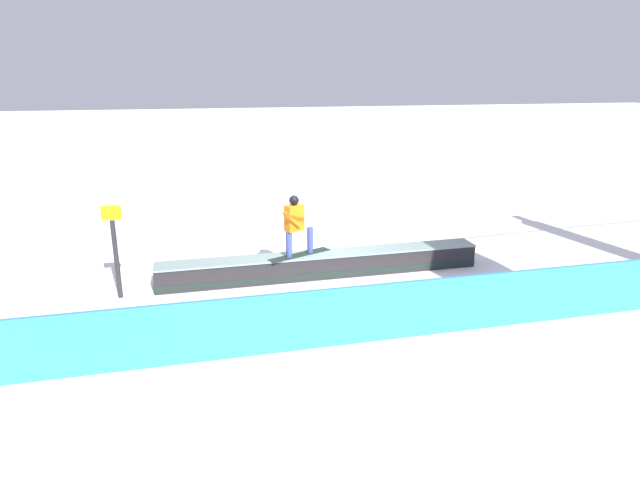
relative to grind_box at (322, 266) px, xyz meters
The scene contains 5 objects.
ground_plane 0.26m from the grind_box, ahead, with size 120.00×120.00×0.00m, color white.
grind_box is the anchor object (origin of this frame).
snowboarder 1.25m from the grind_box, ahead, with size 1.55×0.90×1.43m.
safety_fence 3.40m from the grind_box, 90.00° to the left, with size 11.82×0.06×1.09m, color #2C7BEA.
trail_marker 4.58m from the grind_box, ahead, with size 0.40×0.10×2.01m.
Camera 1 is at (2.59, 11.92, 4.67)m, focal length 30.98 mm.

